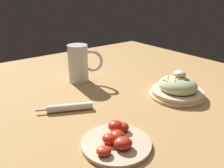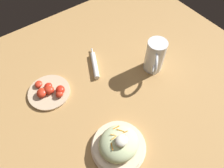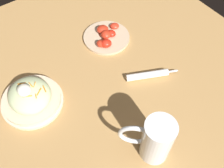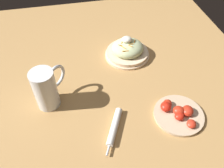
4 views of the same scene
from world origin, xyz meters
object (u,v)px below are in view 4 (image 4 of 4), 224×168
(beer_mug, at_px, (47,90))
(napkin_roll, at_px, (114,127))
(tomato_plate, at_px, (178,113))
(salad_plate, at_px, (127,50))

(beer_mug, height_order, napkin_roll, beer_mug)
(tomato_plate, bearing_deg, salad_plate, -75.43)
(salad_plate, bearing_deg, tomato_plate, 104.57)
(tomato_plate, bearing_deg, beer_mug, -18.95)
(salad_plate, distance_m, beer_mug, 0.43)
(salad_plate, distance_m, tomato_plate, 0.39)
(beer_mug, bearing_deg, salad_plate, -149.68)
(beer_mug, relative_size, tomato_plate, 0.88)
(salad_plate, height_order, napkin_roll, salad_plate)
(napkin_roll, distance_m, tomato_plate, 0.25)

